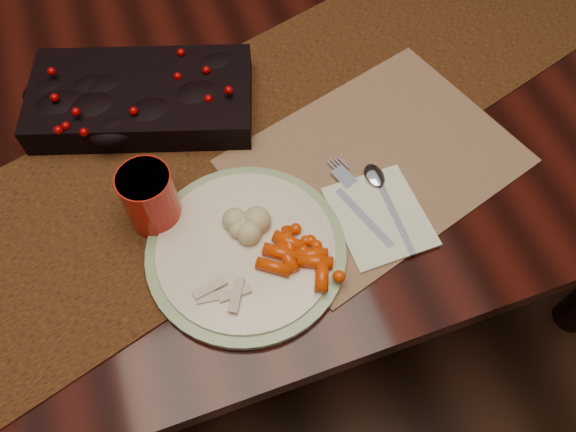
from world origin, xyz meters
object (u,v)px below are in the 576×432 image
object	(u,v)px
napkin	(379,216)
mashed_potatoes	(246,223)
baby_carrots	(291,264)
turkey_shreds	(223,290)
dining_table	(234,212)
dinner_plate	(246,250)
red_cup	(150,199)
centerpiece	(141,95)
placemat_main	(376,161)

from	to	relation	value
napkin	mashed_potatoes	bearing A→B (deg)	168.03
baby_carrots	turkey_shreds	world-z (taller)	baby_carrots
dining_table	turkey_shreds	world-z (taller)	turkey_shreds
dining_table	baby_carrots	world-z (taller)	baby_carrots
dining_table	baby_carrots	bearing A→B (deg)	-87.55
baby_carrots	turkey_shreds	distance (m)	0.10
napkin	baby_carrots	bearing A→B (deg)	-166.55
dinner_plate	red_cup	world-z (taller)	red_cup
turkey_shreds	red_cup	distance (m)	0.17
dining_table	napkin	xyz separation A→B (m)	(0.17, -0.31, 0.38)
dining_table	turkey_shreds	xyz separation A→B (m)	(-0.09, -0.35, 0.40)
centerpiece	napkin	distance (m)	0.45
placemat_main	napkin	world-z (taller)	napkin
dining_table	dinner_plate	xyz separation A→B (m)	(-0.04, -0.30, 0.39)
placemat_main	baby_carrots	size ratio (longest dim) A/B	4.27
baby_carrots	red_cup	size ratio (longest dim) A/B	0.95
centerpiece	dinner_plate	xyz separation A→B (m)	(0.08, -0.32, -0.03)
red_cup	dinner_plate	bearing A→B (deg)	-43.31
baby_carrots	napkin	size ratio (longest dim) A/B	0.66
napkin	red_cup	xyz separation A→B (m)	(-0.32, 0.11, 0.05)
baby_carrots	mashed_potatoes	bearing A→B (deg)	117.63
dinner_plate	turkey_shreds	bearing A→B (deg)	-131.87
dinner_plate	red_cup	xyz separation A→B (m)	(-0.11, 0.10, 0.05)
placemat_main	mashed_potatoes	bearing A→B (deg)	177.38
turkey_shreds	red_cup	bearing A→B (deg)	110.72
placemat_main	red_cup	xyz separation A→B (m)	(-0.36, 0.01, 0.06)
dining_table	centerpiece	distance (m)	0.43
dinner_plate	napkin	size ratio (longest dim) A/B	1.92
dining_table	napkin	bearing A→B (deg)	-60.77
placemat_main	dinner_plate	xyz separation A→B (m)	(-0.25, -0.09, 0.01)
placemat_main	dinner_plate	size ratio (longest dim) A/B	1.48
centerpiece	napkin	xyz separation A→B (m)	(0.29, -0.33, -0.03)
centerpiece	mashed_potatoes	distance (m)	0.31
placemat_main	napkin	size ratio (longest dim) A/B	2.84
mashed_potatoes	napkin	bearing A→B (deg)	-11.23
baby_carrots	dinner_plate	bearing A→B (deg)	136.31
dining_table	centerpiece	world-z (taller)	centerpiece
placemat_main	dinner_plate	distance (m)	0.27
dinner_plate	napkin	xyz separation A→B (m)	(0.21, -0.01, -0.01)
dining_table	centerpiece	xyz separation A→B (m)	(-0.12, 0.02, 0.41)
napkin	red_cup	distance (m)	0.34
dinner_plate	baby_carrots	size ratio (longest dim) A/B	2.88
centerpiece	dining_table	bearing A→B (deg)	-11.81
dining_table	baby_carrots	distance (m)	0.53
dinner_plate	red_cup	distance (m)	0.16
dining_table	napkin	size ratio (longest dim) A/B	11.66
turkey_shreds	napkin	size ratio (longest dim) A/B	0.42
mashed_potatoes	red_cup	size ratio (longest dim) A/B	0.68
centerpiece	placemat_main	distance (m)	0.41
centerpiece	mashed_potatoes	world-z (taller)	centerpiece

